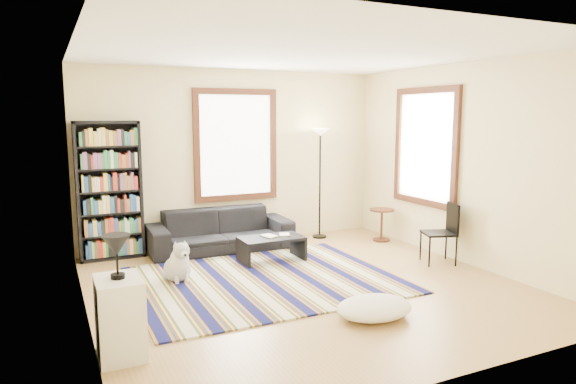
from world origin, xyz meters
name	(u,v)px	position (x,y,z in m)	size (l,w,h in m)	color
floor	(305,290)	(0.00, 0.00, -0.05)	(5.00, 5.00, 0.10)	#9F8348
ceiling	(307,47)	(0.00, 0.00, 2.85)	(5.00, 5.00, 0.10)	white
wall_back	(234,157)	(0.00, 2.55, 1.40)	(5.00, 0.10, 2.80)	beige
wall_front	(463,207)	(0.00, -2.55, 1.40)	(5.00, 0.10, 2.80)	beige
wall_left	(75,185)	(-2.55, 0.00, 1.40)	(0.10, 5.00, 2.80)	beige
wall_right	(468,164)	(2.55, 0.00, 1.40)	(0.10, 5.00, 2.80)	beige
window_back	(236,145)	(0.00, 2.47, 1.60)	(1.20, 0.06, 1.60)	white
window_right	(425,147)	(2.47, 0.80, 1.60)	(0.06, 1.20, 1.60)	white
rug	(264,280)	(-0.38, 0.40, 0.01)	(3.24, 2.59, 0.02)	#0D1044
sofa	(220,230)	(-0.42, 2.05, 0.32)	(2.18, 0.85, 0.64)	black
bookshelf	(109,191)	(-1.99, 2.32, 1.00)	(0.90, 0.30, 2.00)	black
coffee_table	(271,249)	(0.05, 1.15, 0.18)	(0.90, 0.50, 0.36)	black
book_a	(265,237)	(-0.05, 1.15, 0.37)	(0.22, 0.16, 0.02)	beige
book_b	(279,235)	(0.20, 1.20, 0.37)	(0.15, 0.20, 0.02)	beige
floor_cushion	(374,308)	(0.19, -1.19, 0.10)	(0.83, 0.62, 0.21)	white
floor_lamp	(320,184)	(1.38, 2.15, 0.93)	(0.30, 0.30, 1.86)	black
side_table	(382,225)	(2.20, 1.50, 0.27)	(0.40, 0.40, 0.54)	#401F10
folding_chair	(439,233)	(2.15, 0.07, 0.43)	(0.42, 0.40, 0.86)	black
white_cabinet	(120,317)	(-2.30, -0.97, 0.35)	(0.38, 0.50, 0.70)	white
table_lamp	(117,257)	(-2.30, -0.97, 0.89)	(0.24, 0.24, 0.38)	black
dog	(177,261)	(-1.38, 0.86, 0.26)	(0.38, 0.53, 0.53)	silver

